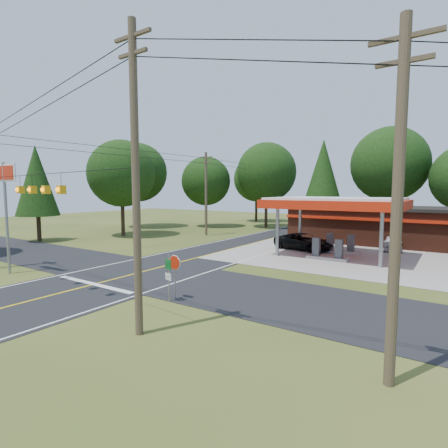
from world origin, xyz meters
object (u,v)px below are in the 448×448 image
Objects in this scene: sedan_car at (393,243)px; octagonal_stop_sign at (175,266)px; big_stop_sign at (5,191)px; gas_canopy at (335,205)px; suv_car at (303,242)px.

sedan_car is 1.66× the size of octagonal_stop_sign.
octagonal_stop_sign is (-6.85, -21.83, 1.04)m from sedan_car.
big_stop_sign reaches higher than sedan_car.
big_stop_sign is 13.42m from octagonal_stop_sign.
gas_canopy is at bearing -131.02° from sedan_car.
suv_car is at bearing 155.28° from gas_canopy.
gas_canopy is 2.80× the size of sedan_car.
big_stop_sign reaches higher than gas_canopy.
octagonal_stop_sign is at bearing -116.71° from sedan_car.
big_stop_sign is (-12.73, -19.51, 4.69)m from suv_car.
sedan_car is 22.90m from octagonal_stop_sign.
suv_car reaches higher than sedan_car.
big_stop_sign is at bearing -131.60° from gas_canopy.
suv_car is 2.37× the size of octagonal_stop_sign.
gas_canopy is 5.02m from suv_car.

